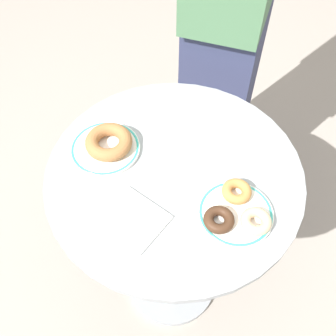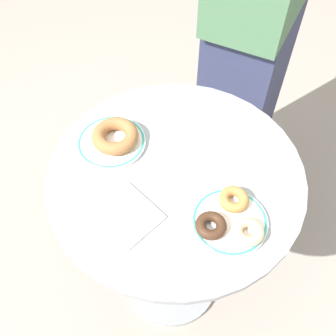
{
  "view_description": "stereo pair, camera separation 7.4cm",
  "coord_description": "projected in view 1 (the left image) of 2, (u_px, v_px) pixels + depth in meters",
  "views": [
    {
      "loc": [
        0.3,
        -0.47,
        1.54
      ],
      "look_at": [
        -0.0,
        -0.03,
        0.8
      ],
      "focal_mm": 42.17,
      "sensor_mm": 36.0,
      "label": 1
    },
    {
      "loc": [
        0.36,
        -0.42,
        1.54
      ],
      "look_at": [
        -0.0,
        -0.03,
        0.8
      ],
      "focal_mm": 42.17,
      "sensor_mm": 36.0,
      "label": 2
    }
  ],
  "objects": [
    {
      "name": "donut_chocolate",
      "position": [
        219.0,
        220.0,
        0.85
      ],
      "size": [
        0.1,
        0.1,
        0.02
      ],
      "primitive_type": "torus",
      "rotation": [
        0.0,
        0.0,
        0.85
      ],
      "color": "#422819",
      "rests_on": "plate_right"
    },
    {
      "name": "donut_glazed",
      "position": [
        256.0,
        221.0,
        0.85
      ],
      "size": [
        0.08,
        0.08,
        0.02
      ],
      "primitive_type": "torus",
      "rotation": [
        0.0,
        0.0,
        1.7
      ],
      "color": "#E0B789",
      "rests_on": "plate_right"
    },
    {
      "name": "donut_old_fashioned",
      "position": [
        237.0,
        191.0,
        0.89
      ],
      "size": [
        0.07,
        0.07,
        0.02
      ],
      "primitive_type": "torus",
      "rotation": [
        0.0,
        0.0,
        3.09
      ],
      "color": "#BC7F42",
      "rests_on": "plate_right"
    },
    {
      "name": "plate_left",
      "position": [
        105.0,
        148.0,
        0.99
      ],
      "size": [
        0.17,
        0.17,
        0.01
      ],
      "color": "white",
      "rests_on": "cafe_table"
    },
    {
      "name": "paper_napkin",
      "position": [
        135.0,
        220.0,
        0.87
      ],
      "size": [
        0.14,
        0.12,
        0.01
      ],
      "primitive_type": "cube",
      "rotation": [
        0.0,
        0.0,
        -0.06
      ],
      "color": "white",
      "rests_on": "cafe_table"
    },
    {
      "name": "person_figure",
      "position": [
        231.0,
        13.0,
        1.2
      ],
      "size": [
        0.33,
        0.46,
        1.72
      ],
      "color": "#2D3351",
      "rests_on": "ground"
    },
    {
      "name": "ground_plane",
      "position": [
        172.0,
        283.0,
        1.58
      ],
      "size": [
        7.0,
        7.0,
        0.02
      ],
      "primitive_type": "cube",
      "color": "#9E9389"
    },
    {
      "name": "cafe_table",
      "position": [
        173.0,
        220.0,
        1.16
      ],
      "size": [
        0.63,
        0.63,
        0.76
      ],
      "color": "#999EA3",
      "rests_on": "ground"
    },
    {
      "name": "donut_cinnamon",
      "position": [
        109.0,
        142.0,
        0.97
      ],
      "size": [
        0.16,
        0.16,
        0.03
      ],
      "primitive_type": "torus",
      "rotation": [
        0.0,
        0.0,
        4.15
      ],
      "color": "#A36B3D",
      "rests_on": "plate_left"
    },
    {
      "name": "plate_right",
      "position": [
        236.0,
        213.0,
        0.88
      ],
      "size": [
        0.17,
        0.17,
        0.01
      ],
      "color": "white",
      "rests_on": "cafe_table"
    }
  ]
}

